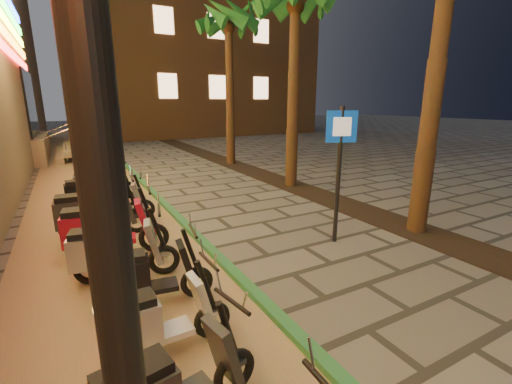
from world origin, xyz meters
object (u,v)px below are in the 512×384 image
pedestrian_sign (340,157)px  scooter_11 (98,184)px  scooter_7 (103,230)px  scooter_8 (92,214)px  scooter_5 (143,276)px  scooter_4 (151,322)px  scooter_10 (92,194)px  scooter_6 (111,252)px  scooter_9 (110,202)px

pedestrian_sign → scooter_11: (-4.04, 5.57, -1.26)m
scooter_7 → scooter_8: (-0.12, 1.12, 0.00)m
scooter_5 → scooter_7: 1.99m
scooter_4 → scooter_11: (0.05, 7.18, 0.05)m
scooter_4 → scooter_10: (-0.18, 6.07, 0.06)m
scooter_10 → scooter_7: bearing=-92.6°
scooter_7 → scooter_10: scooter_7 is taller
scooter_4 → scooter_5: scooter_5 is taller
scooter_6 → scooter_9: size_ratio=1.04×
scooter_11 → scooter_6: bearing=-89.9°
scooter_7 → scooter_6: bearing=-80.5°
scooter_11 → scooter_8: bearing=-94.3°
pedestrian_sign → scooter_9: bearing=160.8°
scooter_5 → scooter_11: scooter_11 is taller
scooter_10 → scooter_8: bearing=-96.3°
scooter_8 → scooter_10: scooter_8 is taller
scooter_7 → scooter_8: scooter_8 is taller
pedestrian_sign → scooter_10: pedestrian_sign is taller
scooter_9 → scooter_11: size_ratio=0.96×
scooter_8 → scooter_10: 1.91m
pedestrian_sign → scooter_5: pedestrian_sign is taller
scooter_5 → scooter_8: scooter_8 is taller
scooter_5 → scooter_10: 5.00m
pedestrian_sign → scooter_11: pedestrian_sign is taller
scooter_4 → scooter_5: bearing=81.8°
pedestrian_sign → scooter_6: pedestrian_sign is taller
scooter_4 → scooter_7: (-0.19, 3.05, 0.10)m
scooter_4 → scooter_11: scooter_11 is taller
scooter_7 → scooter_9: size_ratio=1.14×
scooter_7 → pedestrian_sign: bearing=-10.5°
pedestrian_sign → scooter_11: 6.99m
pedestrian_sign → scooter_9: size_ratio=1.70×
scooter_6 → scooter_8: scooter_8 is taller
scooter_4 → scooter_11: bearing=88.0°
scooter_11 → pedestrian_sign: bearing=-51.6°
scooter_6 → scooter_9: bearing=96.1°
pedestrian_sign → scooter_8: size_ratio=1.48×
pedestrian_sign → scooter_6: size_ratio=1.63×
scooter_8 → scooter_11: size_ratio=1.10×
scooter_10 → scooter_11: size_ratio=1.01×
scooter_9 → scooter_11: (-0.11, 2.02, 0.02)m
scooter_10 → scooter_11: 1.13m
scooter_4 → scooter_9: size_ratio=0.94×
pedestrian_sign → scooter_4: (-4.08, -1.61, -1.32)m
scooter_7 → scooter_4: bearing=-78.3°
scooter_5 → scooter_4: bearing=-88.5°
scooter_7 → scooter_8: 1.13m
scooter_6 → scooter_9: scooter_6 is taller
scooter_5 → scooter_9: bearing=97.6°
scooter_6 → scooter_10: size_ratio=0.99×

